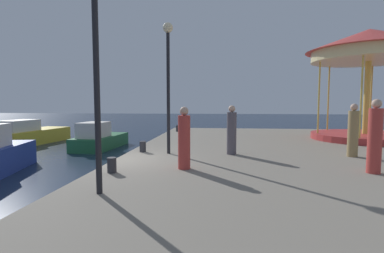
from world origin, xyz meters
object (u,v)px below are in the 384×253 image
(lamp_post_mid_promenade, at_px, (96,45))
(person_near_carousel, at_px, (353,132))
(bollard_south, at_px, (178,128))
(motorboat_yellow, at_px, (31,134))
(lamp_post_far_end, at_px, (168,66))
(person_far_corner, at_px, (184,140))
(person_by_the_water, at_px, (375,139))
(motorboat_green, at_px, (99,139))
(bollard_north, at_px, (112,165))
(carousel, at_px, (369,57))
(bollard_center, at_px, (143,147))
(person_mid_promenade, at_px, (232,131))

(lamp_post_mid_promenade, height_order, person_near_carousel, lamp_post_mid_promenade)
(lamp_post_mid_promenade, relative_size, bollard_south, 10.81)
(motorboat_yellow, height_order, person_near_carousel, person_near_carousel)
(lamp_post_far_end, distance_m, person_far_corner, 3.45)
(motorboat_yellow, distance_m, person_by_the_water, 18.75)
(motorboat_green, height_order, bollard_north, motorboat_green)
(lamp_post_far_end, height_order, person_far_corner, lamp_post_far_end)
(lamp_post_far_end, distance_m, person_near_carousel, 6.76)
(person_far_corner, bearing_deg, person_by_the_water, 0.10)
(person_near_carousel, bearing_deg, carousel, 61.48)
(carousel, bearing_deg, bollard_north, -141.47)
(bollard_south, distance_m, person_by_the_water, 12.39)
(bollard_center, relative_size, bollard_south, 1.00)
(person_far_corner, bearing_deg, lamp_post_mid_promenade, -120.92)
(motorboat_yellow, distance_m, bollard_south, 9.44)
(motorboat_yellow, bearing_deg, person_near_carousel, -22.98)
(motorboat_yellow, xyz_separation_m, person_mid_promenade, (12.53, -7.01, 1.01))
(motorboat_green, distance_m, person_far_corner, 10.15)
(lamp_post_mid_promenade, bearing_deg, bollard_south, 91.49)
(lamp_post_mid_promenade, distance_m, person_mid_promenade, 6.00)
(motorboat_green, relative_size, person_by_the_water, 2.19)
(motorboat_yellow, height_order, carousel, carousel)
(bollard_north, xyz_separation_m, bollard_south, (0.08, 11.00, 0.00))
(bollard_south, bearing_deg, bollard_center, -91.08)
(lamp_post_far_end, bearing_deg, motorboat_yellow, 145.34)
(person_mid_promenade, distance_m, person_by_the_water, 4.37)
(carousel, height_order, person_far_corner, carousel)
(motorboat_green, relative_size, person_mid_promenade, 2.43)
(bollard_north, bearing_deg, motorboat_green, 115.43)
(person_mid_promenade, bearing_deg, person_by_the_water, -34.38)
(motorboat_yellow, xyz_separation_m, person_far_corner, (11.15, -9.49, 1.01))
(motorboat_yellow, bearing_deg, person_by_the_water, -30.43)
(lamp_post_mid_promenade, xyz_separation_m, bollard_center, (-0.48, 5.00, -2.75))
(person_near_carousel, bearing_deg, person_far_corner, -156.05)
(bollard_south, xyz_separation_m, person_far_corner, (1.76, -10.37, 0.61))
(motorboat_yellow, distance_m, person_far_corner, 14.68)
(motorboat_yellow, distance_m, lamp_post_far_end, 12.93)
(lamp_post_mid_promenade, bearing_deg, person_by_the_water, 20.44)
(person_far_corner, bearing_deg, person_mid_promenade, 60.81)
(motorboat_green, xyz_separation_m, motorboat_yellow, (-5.15, 1.37, 0.03))
(motorboat_green, height_order, bollard_center, motorboat_green)
(bollard_center, bearing_deg, bollard_north, -88.91)
(motorboat_yellow, xyz_separation_m, bollard_center, (9.25, -6.87, 0.40))
(person_by_the_water, bearing_deg, person_far_corner, -179.90)
(lamp_post_mid_promenade, distance_m, lamp_post_far_end, 4.80)
(bollard_center, bearing_deg, person_near_carousel, -1.41)
(lamp_post_far_end, height_order, bollard_center, lamp_post_far_end)
(bollard_center, bearing_deg, motorboat_green, 126.69)
(person_far_corner, relative_size, person_mid_promenade, 0.99)
(bollard_south, distance_m, person_near_carousel, 10.76)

